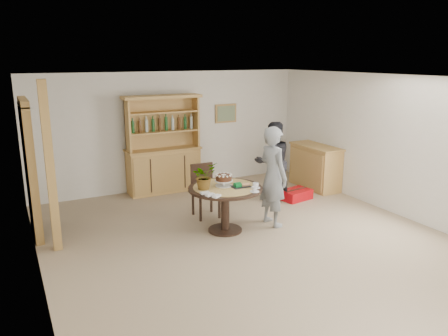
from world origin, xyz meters
TOP-DOWN VIEW (x-y plane):
  - ground at (0.00, 0.00)m, footprint 7.00×7.00m
  - room_shell at (0.00, 0.01)m, footprint 6.04×7.04m
  - doorway at (-2.93, 2.00)m, footprint 0.13×1.10m
  - pine_post at (-2.70, 1.20)m, footprint 0.12×0.12m
  - hutch at (-0.30, 3.24)m, footprint 1.62×0.54m
  - sideboard at (2.74, 2.00)m, footprint 0.54×1.26m
  - dining_table at (-0.15, 0.69)m, footprint 1.20×1.20m
  - dining_chair at (-0.14, 1.52)m, footprint 0.43×0.43m
  - birthday_cake at (-0.15, 0.74)m, footprint 0.30×0.30m
  - flower_vase at (-0.50, 0.74)m, footprint 0.47×0.44m
  - gift_tray at (0.07, 0.57)m, footprint 0.30×0.20m
  - coffee_cup_a at (0.25, 0.41)m, footprint 0.15×0.15m
  - coffee_cup_b at (0.13, 0.24)m, footprint 0.15×0.15m
  - napkins at (-0.56, 0.38)m, footprint 0.24×0.33m
  - teen_boy at (0.70, 0.59)m, footprint 0.46×0.65m
  - adult_person at (1.43, 1.72)m, footprint 0.79×0.63m
  - red_suitcase at (1.87, 1.51)m, footprint 0.66×0.50m

SIDE VIEW (x-z plane):
  - ground at x=0.00m, z-range 0.00..0.00m
  - red_suitcase at x=1.87m, z-range 0.00..0.21m
  - sideboard at x=2.74m, z-range 0.00..0.94m
  - dining_chair at x=-0.14m, z-range 0.06..1.01m
  - dining_table at x=-0.15m, z-range 0.22..0.98m
  - hutch at x=-0.30m, z-range -0.33..1.71m
  - napkins at x=-0.56m, z-range 0.76..0.79m
  - gift_tray at x=0.07m, z-range 0.75..0.83m
  - adult_person at x=1.43m, z-range 0.00..1.58m
  - coffee_cup_b at x=0.13m, z-range 0.75..0.84m
  - coffee_cup_a at x=0.25m, z-range 0.76..0.84m
  - teen_boy at x=0.70m, z-range 0.00..1.70m
  - birthday_cake at x=-0.15m, z-range 0.78..0.98m
  - flower_vase at x=-0.50m, z-range 0.76..1.18m
  - doorway at x=-2.93m, z-range 0.02..2.20m
  - pine_post at x=-2.70m, z-range 0.00..2.50m
  - room_shell at x=0.00m, z-range 0.48..3.00m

